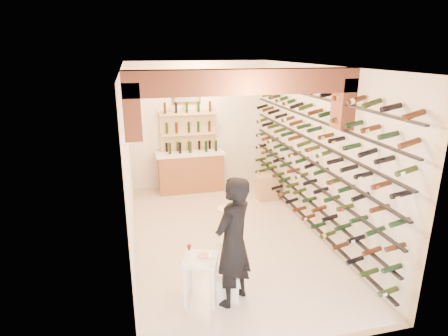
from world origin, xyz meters
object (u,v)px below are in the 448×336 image
object	(u,v)px
back_counter	(191,170)
chrome_barstool	(227,222)
tasting_table	(200,266)
wine_rack	(305,155)
crate_lower	(267,193)
white_stool	(227,286)
person	(233,242)

from	to	relation	value
back_counter	chrome_barstool	distance (m)	2.86
tasting_table	chrome_barstool	size ratio (longest dim) A/B	1.21
wine_rack	back_counter	distance (m)	3.38
back_counter	crate_lower	bearing A→B (deg)	-31.07
tasting_table	crate_lower	bearing A→B (deg)	76.67
wine_rack	chrome_barstool	size ratio (longest dim) A/B	8.34
white_stool	tasting_table	bearing A→B (deg)	173.36
back_counter	white_stool	world-z (taller)	back_counter
white_stool	chrome_barstool	size ratio (longest dim) A/B	0.57
tasting_table	chrome_barstool	world-z (taller)	tasting_table
person	back_counter	bearing A→B (deg)	-131.48
tasting_table	person	xyz separation A→B (m)	(0.44, -0.13, 0.38)
back_counter	crate_lower	distance (m)	2.01
tasting_table	crate_lower	world-z (taller)	tasting_table
white_stool	back_counter	bearing A→B (deg)	87.74
wine_rack	crate_lower	distance (m)	2.16
wine_rack	back_counter	size ratio (longest dim) A/B	3.35
back_counter	chrome_barstool	xyz separation A→B (m)	(0.23, -2.85, -0.14)
person	crate_lower	xyz separation A→B (m)	(1.80, 3.54, -0.80)
person	chrome_barstool	bearing A→B (deg)	-141.42
wine_rack	white_stool	size ratio (longest dim) A/B	14.56
wine_rack	tasting_table	world-z (taller)	wine_rack
white_stool	person	xyz separation A→B (m)	(0.07, -0.08, 0.75)
wine_rack	crate_lower	xyz separation A→B (m)	(-0.14, 1.63, -1.40)
back_counter	crate_lower	world-z (taller)	back_counter
white_stool	person	size ratio (longest dim) A/B	0.21
wine_rack	crate_lower	world-z (taller)	wine_rack
crate_lower	white_stool	bearing A→B (deg)	-118.39
white_stool	person	bearing A→B (deg)	-51.49
crate_lower	wine_rack	bearing A→B (deg)	-85.05
chrome_barstool	person	bearing A→B (deg)	-101.34
back_counter	crate_lower	xyz separation A→B (m)	(1.69, -1.02, -0.39)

